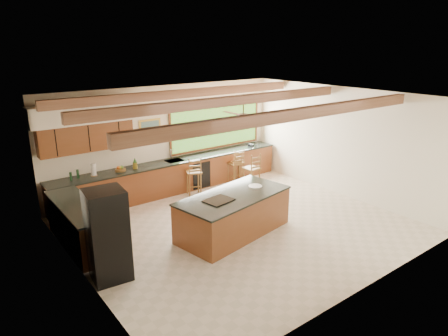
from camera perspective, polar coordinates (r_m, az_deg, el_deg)
ground at (r=9.47m, az=2.15°, el=-8.27°), size 7.20×7.20×0.00m
room_shell at (r=9.14m, az=-1.12°, el=5.50°), size 7.27×6.54×3.02m
counter_run at (r=10.83m, az=-9.69°, el=-2.46°), size 7.12×3.10×1.23m
island at (r=8.96m, az=1.37°, el=-6.56°), size 2.81×1.68×0.94m
refrigerator at (r=7.45m, az=-16.29°, el=-9.21°), size 0.73×0.71×1.70m
bar_stool_a at (r=11.06m, az=-4.18°, el=-0.69°), size 0.53×0.53×1.14m
bar_stool_b at (r=11.38m, az=4.17°, el=-0.17°), size 0.42×0.42×1.13m
bar_stool_c at (r=12.10m, az=2.03°, el=0.74°), size 0.46×0.46×1.06m
bar_stool_d at (r=12.06m, az=1.69°, el=0.54°), size 0.37×0.37×1.02m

